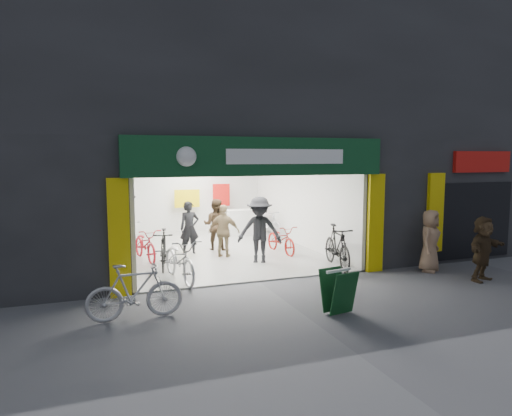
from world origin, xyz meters
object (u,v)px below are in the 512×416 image
parked_bike (135,292)px  pedestrian_near (430,241)px  bike_right_front (337,247)px  sandwich_board (338,290)px  bike_left_front (180,260)px

parked_bike → pedestrian_near: 7.79m
bike_right_front → pedestrian_near: pedestrian_near is taller
pedestrian_near → sandwich_board: size_ratio=1.94×
pedestrian_near → sandwich_board: pedestrian_near is taller
bike_right_front → pedestrian_near: 2.43m
bike_left_front → bike_right_front: size_ratio=1.05×
bike_right_front → pedestrian_near: bearing=-17.6°
bike_left_front → parked_bike: bearing=-126.8°
bike_right_front → sandwich_board: 3.72m
parked_bike → bike_left_front: bearing=-29.2°
bike_right_front → parked_bike: (-5.59, -2.19, -0.06)m
bike_left_front → sandwich_board: 4.17m
pedestrian_near → sandwich_board: bearing=174.7°
pedestrian_near → parked_bike: bearing=154.9°
parked_bike → sandwich_board: 3.88m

